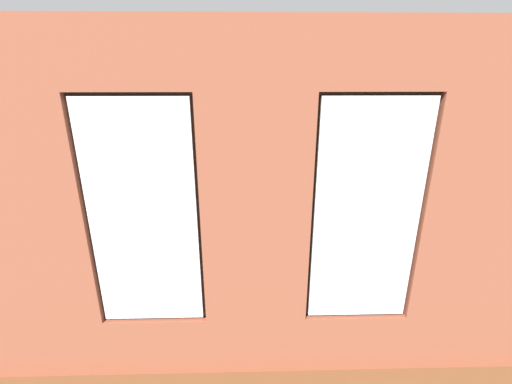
% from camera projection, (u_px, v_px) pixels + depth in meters
% --- Properties ---
extents(ground_plane, '(6.97, 6.09, 0.10)m').
position_uv_depth(ground_plane, '(252.00, 246.00, 6.09)').
color(ground_plane, brown).
extents(brick_wall_with_windows, '(6.37, 0.30, 3.29)m').
position_uv_depth(brick_wall_with_windows, '(256.00, 224.00, 3.02)').
color(brick_wall_with_windows, '#9E5138').
rests_on(brick_wall_with_windows, ground_plane).
extents(white_wall_right, '(0.10, 5.09, 3.29)m').
position_uv_depth(white_wall_right, '(48.00, 157.00, 5.26)').
color(white_wall_right, silver).
rests_on(white_wall_right, ground_plane).
extents(couch_by_window, '(1.90, 0.87, 0.80)m').
position_uv_depth(couch_by_window, '(198.00, 301.00, 4.05)').
color(couch_by_window, black).
rests_on(couch_by_window, ground_plane).
extents(couch_left, '(0.95, 1.85, 0.80)m').
position_uv_depth(couch_left, '(410.00, 244.00, 5.38)').
color(couch_left, black).
rests_on(couch_left, ground_plane).
extents(coffee_table, '(1.49, 0.75, 0.45)m').
position_uv_depth(coffee_table, '(263.00, 221.00, 6.03)').
color(coffee_table, olive).
rests_on(coffee_table, ground_plane).
extents(cup_ceramic, '(0.08, 0.08, 0.10)m').
position_uv_depth(cup_ceramic, '(263.00, 216.00, 5.99)').
color(cup_ceramic, '#4C4C51').
rests_on(cup_ceramic, coffee_table).
extents(candle_jar, '(0.08, 0.08, 0.10)m').
position_uv_depth(candle_jar, '(270.00, 218.00, 5.89)').
color(candle_jar, '#B7333D').
rests_on(candle_jar, coffee_table).
extents(remote_silver, '(0.17, 0.05, 0.02)m').
position_uv_depth(remote_silver, '(286.00, 215.00, 6.14)').
color(remote_silver, '#B2B2B7').
rests_on(remote_silver, coffee_table).
extents(remote_black, '(0.17, 0.13, 0.02)m').
position_uv_depth(remote_black, '(253.00, 216.00, 6.09)').
color(remote_black, black).
rests_on(remote_black, coffee_table).
extents(remote_gray, '(0.17, 0.14, 0.02)m').
position_uv_depth(remote_gray, '(238.00, 221.00, 5.89)').
color(remote_gray, '#59595B').
rests_on(remote_gray, coffee_table).
extents(media_console, '(1.14, 0.42, 0.55)m').
position_uv_depth(media_console, '(86.00, 234.00, 5.83)').
color(media_console, black).
rests_on(media_console, ground_plane).
extents(tv_flatscreen, '(1.17, 0.20, 0.80)m').
position_uv_depth(tv_flatscreen, '(79.00, 196.00, 5.60)').
color(tv_flatscreen, black).
rests_on(tv_flatscreen, media_console).
extents(papasan_chair, '(1.04, 1.04, 0.67)m').
position_uv_depth(papasan_chair, '(248.00, 187.00, 7.66)').
color(papasan_chair, olive).
rests_on(papasan_chair, ground_plane).
extents(potted_plant_near_tv, '(0.91, 0.88, 1.40)m').
position_uv_depth(potted_plant_near_tv, '(85.00, 231.00, 4.68)').
color(potted_plant_near_tv, brown).
rests_on(potted_plant_near_tv, ground_plane).
extents(potted_plant_foreground_right, '(0.65, 0.68, 1.02)m').
position_uv_depth(potted_plant_foreground_right, '(139.00, 188.00, 7.77)').
color(potted_plant_foreground_right, '#47423D').
rests_on(potted_plant_foreground_right, ground_plane).
extents(potted_plant_between_couches, '(0.89, 0.82, 1.14)m').
position_uv_depth(potted_plant_between_couches, '(316.00, 276.00, 4.04)').
color(potted_plant_between_couches, brown).
rests_on(potted_plant_between_couches, ground_plane).
extents(potted_plant_corner_far_left, '(0.54, 0.54, 0.82)m').
position_uv_depth(potted_plant_corner_far_left, '(481.00, 286.00, 3.97)').
color(potted_plant_corner_far_left, brown).
rests_on(potted_plant_corner_far_left, ground_plane).
extents(potted_plant_by_left_couch, '(0.32, 0.32, 0.48)m').
position_uv_depth(potted_plant_by_left_couch, '(358.00, 211.00, 6.65)').
color(potted_plant_by_left_couch, brown).
rests_on(potted_plant_by_left_couch, ground_plane).
extents(potted_plant_corner_near_left, '(0.77, 0.68, 1.16)m').
position_uv_depth(potted_plant_corner_near_left, '(365.00, 173.00, 7.85)').
color(potted_plant_corner_near_left, brown).
rests_on(potted_plant_corner_near_left, ground_plane).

